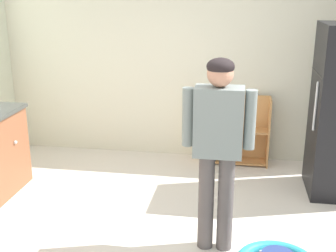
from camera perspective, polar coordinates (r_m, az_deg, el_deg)
The scene contains 3 objects.
back_wall at distance 5.50m, azimuth 5.14°, elevation 9.52°, with size 5.20×0.06×2.70m, color silver.
bookshelf at distance 5.53m, azimuth 8.21°, elevation -1.04°, with size 0.80×0.28×0.85m.
standing_person at distance 3.48m, azimuth 6.49°, elevation -1.71°, with size 0.57×0.22×1.61m.
Camera 1 is at (0.39, -3.10, 2.11)m, focal length 47.04 mm.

